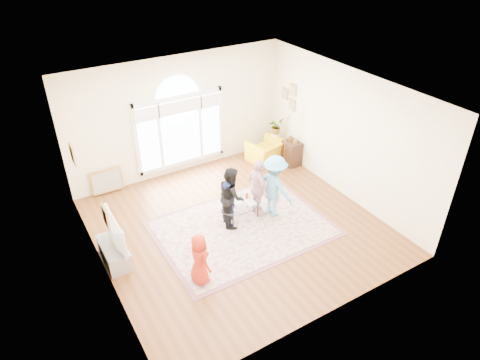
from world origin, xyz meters
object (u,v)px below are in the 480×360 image
television (110,232)px  armchair (266,151)px  area_rug (243,228)px  coffee_table (241,204)px  tv_console (114,253)px

television → armchair: bearing=20.8°
area_rug → coffee_table: coffee_table is taller
tv_console → television: television is taller
television → tv_console: bearing=180.0°
area_rug → tv_console: size_ratio=3.60×
area_rug → television: 2.92m
television → area_rug: bearing=-8.9°
coffee_table → armchair: (2.06, 1.99, -0.08)m
tv_console → coffee_table: 2.97m
area_rug → tv_console: 2.84m
area_rug → coffee_table: size_ratio=3.09×
coffee_table → tv_console: bearing=173.6°
area_rug → tv_console: (-2.80, 0.44, 0.20)m
coffee_table → armchair: 2.86m
television → armchair: size_ratio=1.16×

